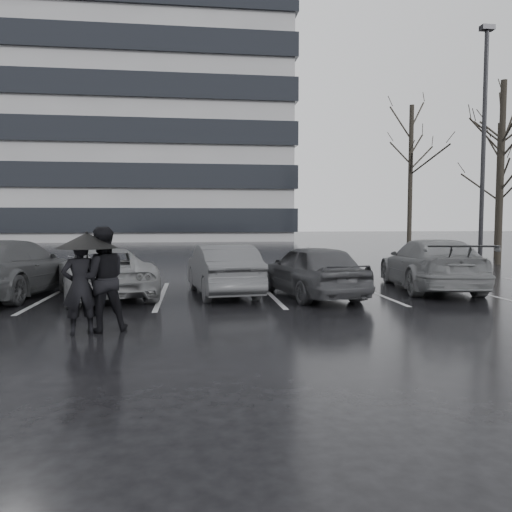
{
  "coord_description": "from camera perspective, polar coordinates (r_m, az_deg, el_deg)",
  "views": [
    {
      "loc": [
        -1.37,
        -10.49,
        1.91
      ],
      "look_at": [
        0.07,
        1.0,
        1.1
      ],
      "focal_mm": 35.0,
      "sensor_mm": 36.0,
      "label": 1
    }
  ],
  "objects": [
    {
      "name": "ground",
      "position": [
        10.75,
        0.32,
        -6.23
      ],
      "size": [
        160.0,
        160.0,
        0.0
      ],
      "primitive_type": "plane",
      "color": "black",
      "rests_on": "ground"
    },
    {
      "name": "office_building",
      "position": [
        63.25,
        -26.99,
        14.91
      ],
      "size": [
        61.0,
        26.0,
        29.0
      ],
      "color": "gray",
      "rests_on": "ground"
    },
    {
      "name": "car_main",
      "position": [
        12.68,
        6.34,
        -1.62
      ],
      "size": [
        2.33,
        4.18,
        1.35
      ],
      "primitive_type": "imported",
      "rotation": [
        0.0,
        0.0,
        3.34
      ],
      "color": "black",
      "rests_on": "ground"
    },
    {
      "name": "car_west_a",
      "position": [
        13.04,
        -3.86,
        -1.54
      ],
      "size": [
        1.9,
        4.1,
        1.3
      ],
      "primitive_type": "imported",
      "rotation": [
        0.0,
        0.0,
        3.28
      ],
      "color": "#2A2A2C",
      "rests_on": "ground"
    },
    {
      "name": "car_west_b",
      "position": [
        13.22,
        -16.97,
        -1.78
      ],
      "size": [
        3.24,
        4.85,
        1.24
      ],
      "primitive_type": "imported",
      "rotation": [
        0.0,
        0.0,
        3.43
      ],
      "color": "#4C4C4F",
      "rests_on": "ground"
    },
    {
      "name": "car_west_c",
      "position": [
        14.09,
        -26.39,
        -1.24
      ],
      "size": [
        2.68,
        5.22,
        1.45
      ],
      "primitive_type": "imported",
      "rotation": [
        0.0,
        0.0,
        3.01
      ],
      "color": "black",
      "rests_on": "ground"
    },
    {
      "name": "car_east",
      "position": [
        14.78,
        19.31,
        -0.89
      ],
      "size": [
        2.73,
        5.13,
        1.41
      ],
      "primitive_type": "imported",
      "rotation": [
        0.0,
        0.0,
        2.98
      ],
      "color": "#4C4C4F",
      "rests_on": "ground"
    },
    {
      "name": "pedestrian_left",
      "position": [
        8.91,
        -19.47,
        -3.33
      ],
      "size": [
        0.68,
        0.55,
        1.62
      ],
      "primitive_type": "imported",
      "rotation": [
        0.0,
        0.0,
        3.45
      ],
      "color": "black",
      "rests_on": "ground"
    },
    {
      "name": "pedestrian_right",
      "position": [
        9.03,
        -17.24,
        -2.55
      ],
      "size": [
        1.06,
        0.93,
        1.82
      ],
      "primitive_type": "imported",
      "rotation": [
        0.0,
        0.0,
        3.47
      ],
      "color": "black",
      "rests_on": "ground"
    },
    {
      "name": "umbrella",
      "position": [
        8.88,
        -18.77,
        1.68
      ],
      "size": [
        1.03,
        1.03,
        1.74
      ],
      "color": "black",
      "rests_on": "ground"
    },
    {
      "name": "lamp_post",
      "position": [
        20.72,
        24.52,
        9.85
      ],
      "size": [
        0.5,
        0.5,
        9.07
      ],
      "rotation": [
        0.0,
        0.0,
        0.34
      ],
      "color": "gray",
      "rests_on": "ground"
    },
    {
      "name": "stall_stripes",
      "position": [
        13.14,
        -4.58,
        -4.36
      ],
      "size": [
        19.72,
        5.0,
        0.0
      ],
      "color": "#98989B",
      "rests_on": "ground"
    },
    {
      "name": "tree_east",
      "position": [
        24.55,
        26.2,
        8.48
      ],
      "size": [
        0.26,
        0.26,
        8.0
      ],
      "primitive_type": "cylinder",
      "color": "black",
      "rests_on": "ground"
    },
    {
      "name": "tree_ne",
      "position": [
        29.23,
        25.96,
        6.72
      ],
      "size": [
        0.26,
        0.26,
        7.0
      ],
      "primitive_type": "cylinder",
      "color": "black",
      "rests_on": "ground"
    },
    {
      "name": "tree_north",
      "position": [
        30.23,
        17.22,
        8.26
      ],
      "size": [
        0.26,
        0.26,
        8.5
      ],
      "primitive_type": "cylinder",
      "color": "black",
      "rests_on": "ground"
    }
  ]
}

